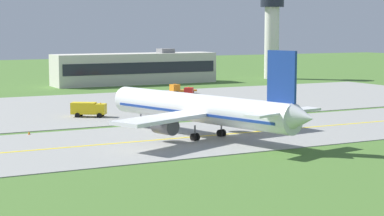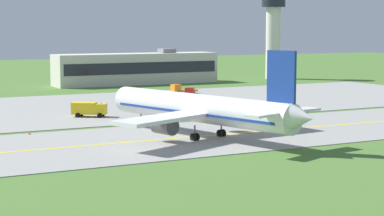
% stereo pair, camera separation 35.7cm
% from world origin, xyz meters
% --- Properties ---
extents(ground_plane, '(500.00, 500.00, 0.00)m').
position_xyz_m(ground_plane, '(0.00, 0.00, 0.00)').
color(ground_plane, '#47702D').
extents(taxiway_strip, '(240.00, 28.00, 0.10)m').
position_xyz_m(taxiway_strip, '(0.00, 0.00, 0.05)').
color(taxiway_strip, gray).
rests_on(taxiway_strip, ground).
extents(apron_pad, '(140.00, 52.00, 0.10)m').
position_xyz_m(apron_pad, '(10.00, 42.00, 0.05)').
color(apron_pad, gray).
rests_on(apron_pad, ground).
extents(taxiway_centreline, '(220.00, 0.60, 0.01)m').
position_xyz_m(taxiway_centreline, '(0.00, 0.00, 0.11)').
color(taxiway_centreline, yellow).
rests_on(taxiway_centreline, taxiway_strip).
extents(airplane_lead, '(31.95, 39.00, 12.70)m').
position_xyz_m(airplane_lead, '(-5.20, -0.63, 4.13)').
color(airplane_lead, white).
rests_on(airplane_lead, ground).
extents(service_truck_baggage, '(6.25, 5.64, 2.59)m').
position_xyz_m(service_truck_baggage, '(17.20, 49.12, 1.18)').
color(service_truck_baggage, red).
rests_on(service_truck_baggage, ground).
extents(service_truck_fuel, '(6.56, 2.79, 2.59)m').
position_xyz_m(service_truck_fuel, '(20.49, 57.65, 1.18)').
color(service_truck_fuel, orange).
rests_on(service_truck_fuel, ground).
extents(service_truck_catering, '(6.15, 4.98, 2.60)m').
position_xyz_m(service_truck_catering, '(-12.04, 27.95, 1.53)').
color(service_truck_catering, yellow).
rests_on(service_truck_catering, ground).
extents(terminal_building, '(46.16, 9.25, 9.68)m').
position_xyz_m(terminal_building, '(22.98, 89.72, 4.27)').
color(terminal_building, beige).
rests_on(terminal_building, ground).
extents(control_tower, '(7.60, 7.60, 26.76)m').
position_xyz_m(control_tower, '(68.06, 89.63, 16.13)').
color(control_tower, silver).
rests_on(control_tower, ground).
extents(traffic_cone_near_edge, '(0.44, 0.44, 0.60)m').
position_xyz_m(traffic_cone_near_edge, '(-26.22, 12.99, 0.30)').
color(traffic_cone_near_edge, orange).
rests_on(traffic_cone_near_edge, ground).
extents(traffic_cone_mid_edge, '(0.44, 0.44, 0.60)m').
position_xyz_m(traffic_cone_mid_edge, '(3.68, 13.20, 0.30)').
color(traffic_cone_mid_edge, orange).
rests_on(traffic_cone_mid_edge, ground).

